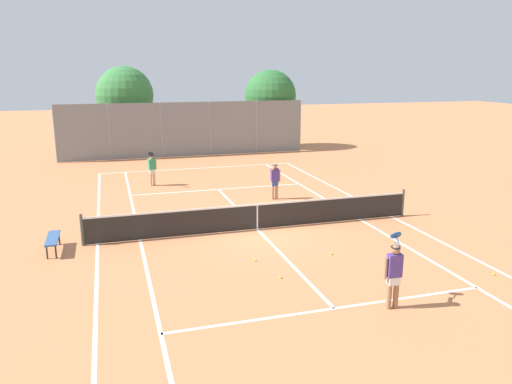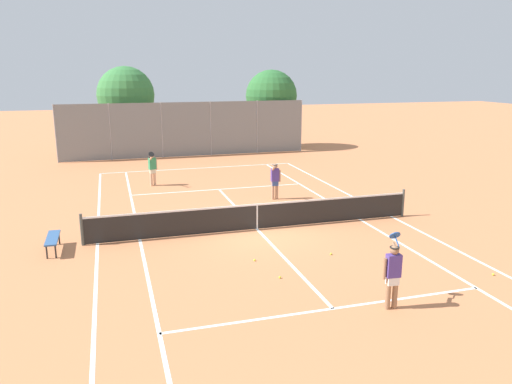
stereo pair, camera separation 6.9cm
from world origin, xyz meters
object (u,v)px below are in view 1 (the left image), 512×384
(player_far_right, at_px, (275,179))
(tennis_net, at_px, (257,216))
(loose_tennis_ball_0, at_px, (494,274))
(loose_tennis_ball_4, at_px, (255,260))
(loose_tennis_ball_3, at_px, (331,254))
(tree_behind_left, at_px, (123,97))
(tree_behind_right, at_px, (270,97))
(courtside_bench, at_px, (53,239))
(loose_tennis_ball_1, at_px, (281,277))
(player_near_side, at_px, (394,272))
(player_far_left, at_px, (152,167))
(loose_tennis_ball_2, at_px, (279,206))

(player_far_right, bearing_deg, tennis_net, -117.03)
(loose_tennis_ball_0, relative_size, loose_tennis_ball_4, 1.00)
(loose_tennis_ball_3, bearing_deg, tree_behind_left, 103.24)
(loose_tennis_ball_3, bearing_deg, tennis_net, 115.48)
(player_far_right, relative_size, tree_behind_right, 0.29)
(courtside_bench, bearing_deg, loose_tennis_ball_1, -33.14)
(loose_tennis_ball_4, height_order, tree_behind_left, tree_behind_left)
(player_far_right, distance_m, tree_behind_left, 16.40)
(player_near_side, height_order, loose_tennis_ball_1, player_near_side)
(loose_tennis_ball_0, bearing_deg, player_far_left, 120.13)
(loose_tennis_ball_3, bearing_deg, player_near_side, -91.98)
(loose_tennis_ball_1, height_order, tree_behind_left, tree_behind_left)
(player_far_right, height_order, loose_tennis_ball_0, player_far_right)
(tennis_net, relative_size, courtside_bench, 8.00)
(loose_tennis_ball_0, xyz_separation_m, loose_tennis_ball_4, (-6.10, 2.92, 0.00))
(loose_tennis_ball_2, distance_m, tree_behind_right, 16.76)
(tennis_net, relative_size, loose_tennis_ball_0, 181.82)
(player_far_right, bearing_deg, player_near_side, -93.40)
(player_far_left, height_order, loose_tennis_ball_4, player_far_left)
(courtside_bench, bearing_deg, player_near_side, -38.32)
(player_far_right, relative_size, courtside_bench, 1.07)
(loose_tennis_ball_4, bearing_deg, loose_tennis_ball_3, -4.14)
(player_near_side, xyz_separation_m, loose_tennis_ball_4, (-2.30, 3.84, -0.89))
(player_far_left, distance_m, loose_tennis_ball_3, 12.09)
(tennis_net, relative_size, loose_tennis_ball_1, 181.82)
(tennis_net, height_order, player_far_right, player_far_right)
(player_far_right, height_order, tree_behind_left, tree_behind_left)
(loose_tennis_ball_0, distance_m, loose_tennis_ball_1, 5.98)
(player_far_left, relative_size, loose_tennis_ball_3, 26.88)
(loose_tennis_ball_1, bearing_deg, loose_tennis_ball_4, 102.37)
(tennis_net, distance_m, tree_behind_right, 19.60)
(player_far_right, distance_m, loose_tennis_ball_2, 1.60)
(loose_tennis_ball_4, xyz_separation_m, courtside_bench, (-5.87, 2.62, 0.38))
(loose_tennis_ball_1, bearing_deg, tree_behind_left, 97.53)
(player_far_left, xyz_separation_m, loose_tennis_ball_0, (8.10, -13.96, -0.89))
(player_far_left, xyz_separation_m, loose_tennis_ball_4, (2.00, -11.04, -0.89))
(player_far_left, relative_size, loose_tennis_ball_1, 26.88)
(loose_tennis_ball_1, bearing_deg, loose_tennis_ball_3, 30.56)
(player_near_side, height_order, player_far_right, player_near_side)
(loose_tennis_ball_1, relative_size, courtside_bench, 0.04)
(loose_tennis_ball_0, relative_size, courtside_bench, 0.04)
(tree_behind_right, bearing_deg, loose_tennis_ball_2, -106.98)
(loose_tennis_ball_1, bearing_deg, loose_tennis_ball_2, 71.26)
(loose_tennis_ball_2, relative_size, tree_behind_left, 0.01)
(player_far_right, xyz_separation_m, loose_tennis_ball_4, (-2.93, -6.80, -0.88))
(tennis_net, height_order, tree_behind_right, tree_behind_right)
(player_near_side, relative_size, loose_tennis_ball_0, 26.88)
(tree_behind_left, bearing_deg, player_far_right, -69.33)
(tennis_net, distance_m, loose_tennis_ball_3, 3.46)
(courtside_bench, bearing_deg, loose_tennis_ball_0, -24.84)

